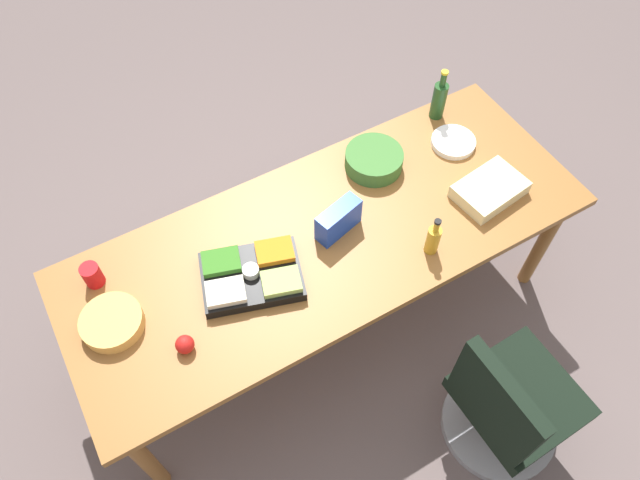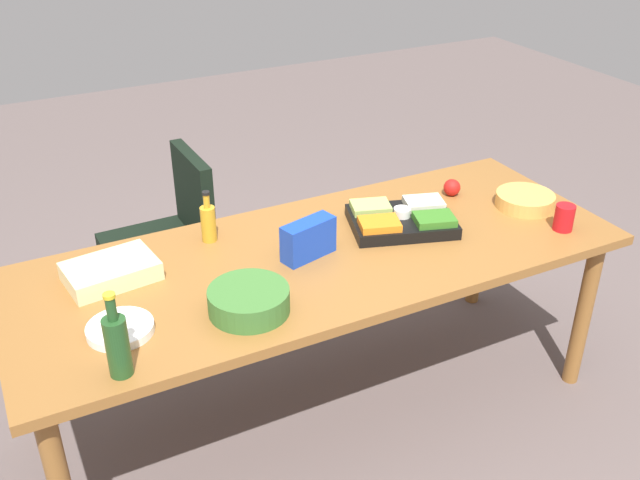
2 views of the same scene
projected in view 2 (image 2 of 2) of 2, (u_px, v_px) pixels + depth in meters
ground_plane at (321, 405)px, 3.20m from camera, size 10.00×10.00×0.00m
conference_table at (321, 269)px, 2.85m from camera, size 2.40×0.92×0.78m
office_chair at (167, 260)px, 3.63m from camera, size 0.56×0.56×0.88m
dressing_bottle at (208, 222)px, 2.87m from camera, size 0.07×0.07×0.22m
veggie_tray at (402, 219)px, 2.99m from camera, size 0.49×0.41×0.09m
salad_bowl at (249, 301)px, 2.45m from camera, size 0.30×0.30×0.09m
sheet_cake at (111, 271)px, 2.63m from camera, size 0.35×0.26×0.07m
apple_red at (452, 187)px, 3.25m from camera, size 0.08×0.08×0.08m
chip_bag_blue at (308, 239)px, 2.76m from camera, size 0.23×0.13×0.15m
paper_plate_stack at (120, 329)px, 2.36m from camera, size 0.26×0.26×0.03m
red_solo_cup at (564, 218)px, 2.96m from camera, size 0.10×0.10×0.11m
wine_bottle at (117, 344)px, 2.13m from camera, size 0.09×0.09×0.29m
chip_bowl at (525, 200)px, 3.16m from camera, size 0.32×0.32×0.06m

